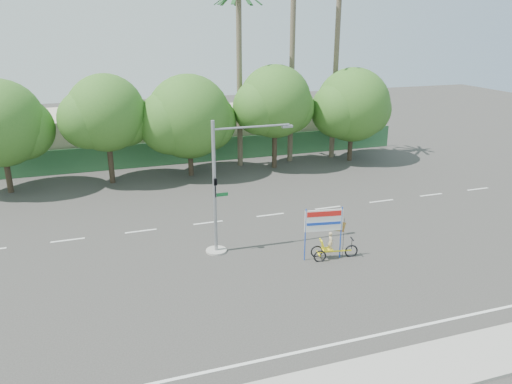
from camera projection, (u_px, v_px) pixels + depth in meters
name	position (u px, v px, depth m)	size (l,w,h in m)	color
ground	(289.00, 279.00, 23.54)	(120.00, 120.00, 0.00)	#33302D
sidewalk_near	(372.00, 381.00, 16.79)	(50.00, 2.40, 0.12)	gray
fence	(194.00, 151.00, 42.49)	(38.00, 0.08, 2.00)	#336B3D
building_left	(69.00, 137.00, 43.20)	(12.00, 8.00, 4.00)	beige
building_right	(265.00, 126.00, 48.66)	(14.00, 8.00, 3.60)	beige
tree_left	(106.00, 116.00, 35.91)	(6.66, 5.60, 8.07)	#473828
tree_center	(188.00, 119.00, 37.90)	(7.62, 6.40, 7.85)	#473828
tree_right	(274.00, 104.00, 39.75)	(6.90, 5.80, 8.36)	#473828
tree_far_right	(352.00, 107.00, 42.04)	(7.38, 6.20, 7.94)	#473828
palm_tall	(293.00, 35.00, 40.00)	(3.73, 3.79, 17.45)	#70604C
palm_mid	(337.00, 48.00, 41.55)	(3.73, 3.79, 15.45)	#70604C
palm_short	(239.00, 57.00, 39.18)	(3.73, 3.79, 14.45)	#70604C
traffic_signal	(221.00, 199.00, 25.50)	(4.72, 1.10, 7.00)	gray
trike_billboard	(328.00, 238.00, 25.24)	(2.86, 0.89, 2.83)	black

